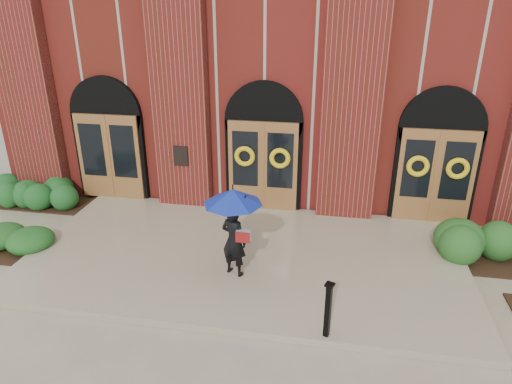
# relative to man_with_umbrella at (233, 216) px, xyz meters

# --- Properties ---
(ground) EXTENTS (90.00, 90.00, 0.00)m
(ground) POSITION_rel_man_with_umbrella_xyz_m (0.05, 0.70, -1.53)
(ground) COLOR tan
(ground) RESTS_ON ground
(landing) EXTENTS (10.00, 5.30, 0.15)m
(landing) POSITION_rel_man_with_umbrella_xyz_m (0.05, 0.85, -1.45)
(landing) COLOR gray
(landing) RESTS_ON ground
(church_building) EXTENTS (16.20, 12.53, 7.00)m
(church_building) POSITION_rel_man_with_umbrella_xyz_m (0.05, 9.48, 1.97)
(church_building) COLOR #5F1714
(church_building) RESTS_ON ground
(man_with_umbrella) EXTENTS (1.59, 1.59, 1.97)m
(man_with_umbrella) POSITION_rel_man_with_umbrella_xyz_m (0.00, 0.00, 0.00)
(man_with_umbrella) COLOR black
(man_with_umbrella) RESTS_ON landing
(metal_post) EXTENTS (0.19, 0.19, 1.09)m
(metal_post) POSITION_rel_man_with_umbrella_xyz_m (2.02, -1.65, -0.81)
(metal_post) COLOR black
(metal_post) RESTS_ON landing
(hedge_wall_left) EXTENTS (2.78, 1.11, 0.71)m
(hedge_wall_left) POSITION_rel_man_with_umbrella_xyz_m (-6.61, 2.90, -1.17)
(hedge_wall_left) COLOR #194B1C
(hedge_wall_left) RESTS_ON ground
(hedge_front_left) EXTENTS (1.45, 1.24, 0.51)m
(hedge_front_left) POSITION_rel_man_with_umbrella_xyz_m (-5.31, 0.31, -1.27)
(hedge_front_left) COLOR #1B4D1A
(hedge_front_left) RESTS_ON ground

